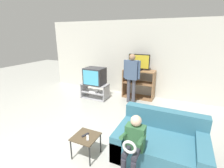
# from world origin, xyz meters

# --- Properties ---
(wall_back) EXTENTS (6.40, 0.06, 2.60)m
(wall_back) POSITION_xyz_m (0.00, 4.16, 1.30)
(wall_back) COLOR silver
(wall_back) RESTS_ON ground_plane
(tv_stand) EXTENTS (0.92, 0.45, 0.50)m
(tv_stand) POSITION_xyz_m (-0.80, 3.19, 0.25)
(tv_stand) COLOR #A8A8AD
(tv_stand) RESTS_ON ground_plane
(television_main) EXTENTS (0.65, 0.53, 0.56)m
(television_main) POSITION_xyz_m (-0.79, 3.20, 0.78)
(television_main) COLOR #2D2D33
(television_main) RESTS_ON tv_stand
(media_shelf) EXTENTS (1.06, 0.47, 0.98)m
(media_shelf) POSITION_xyz_m (0.55, 3.86, 0.50)
(media_shelf) COLOR #8E6642
(media_shelf) RESTS_ON ground_plane
(television_flat) EXTENTS (0.71, 0.20, 0.53)m
(television_flat) POSITION_xyz_m (0.52, 3.88, 1.23)
(television_flat) COLOR black
(television_flat) RESTS_ON media_shelf
(snack_table) EXTENTS (0.43, 0.43, 0.41)m
(snack_table) POSITION_xyz_m (0.49, 0.67, 0.36)
(snack_table) COLOR brown
(snack_table) RESTS_ON ground_plane
(remote_control_black) EXTENTS (0.08, 0.15, 0.02)m
(remote_control_black) POSITION_xyz_m (0.48, 0.69, 0.42)
(remote_control_black) COLOR #232328
(remote_control_black) RESTS_ON snack_table
(remote_control_white) EXTENTS (0.11, 0.14, 0.02)m
(remote_control_white) POSITION_xyz_m (0.56, 0.64, 0.42)
(remote_control_white) COLOR silver
(remote_control_white) RESTS_ON snack_table
(couch) EXTENTS (1.53, 1.00, 0.76)m
(couch) POSITION_xyz_m (1.71, 1.24, 0.26)
(couch) COLOR teal
(couch) RESTS_ON ground_plane
(person_standing_adult) EXTENTS (0.53, 0.20, 1.57)m
(person_standing_adult) POSITION_xyz_m (0.46, 3.32, 0.95)
(person_standing_adult) COLOR #4C4C56
(person_standing_adult) RESTS_ON ground_plane
(person_seated_child) EXTENTS (0.33, 0.43, 0.97)m
(person_seated_child) POSITION_xyz_m (1.37, 0.68, 0.57)
(person_seated_child) COLOR #2D2D38
(person_seated_child) RESTS_ON ground_plane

